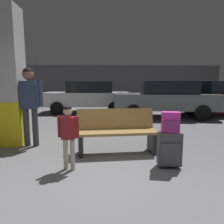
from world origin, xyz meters
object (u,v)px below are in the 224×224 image
object	(u,v)px
suitcase	(169,149)
bench	(117,131)
parked_car_near	(165,98)
adult	(29,98)
backpack_bright	(171,122)
structural_pillar	(9,78)
parked_car_far	(88,96)
child	(68,131)
parked_car_side	(223,97)

from	to	relation	value
suitcase	bench	bearing A→B (deg)	137.15
suitcase	parked_car_near	bearing A→B (deg)	73.66
adult	parked_car_near	xyz separation A→B (m)	(4.23, 3.81, -0.27)
backpack_bright	structural_pillar	bearing A→B (deg)	155.75
suitcase	parked_car_far	world-z (taller)	parked_car_far
child	bench	bearing A→B (deg)	44.07
child	parked_car_near	distance (m)	6.01
adult	parked_car_far	world-z (taller)	adult
structural_pillar	bench	bearing A→B (deg)	-15.76
parked_car_side	parked_car_far	bearing A→B (deg)	171.37
suitcase	child	xyz separation A→B (m)	(-1.66, -0.02, 0.33)
parked_car_near	backpack_bright	bearing A→B (deg)	-106.35
structural_pillar	bench	world-z (taller)	structural_pillar
parked_car_near	parked_car_side	xyz separation A→B (m)	(2.85, 0.61, 0.00)
adult	parked_car_side	world-z (taller)	adult
bench	backpack_bright	xyz separation A→B (m)	(0.84, -0.78, 0.33)
suitcase	child	bearing A→B (deg)	-179.21
child	parked_car_far	bearing A→B (deg)	91.80
bench	parked_car_side	size ratio (longest dim) A/B	0.38
suitcase	parked_car_near	world-z (taller)	parked_car_near
parked_car_far	structural_pillar	bearing A→B (deg)	-104.51
suitcase	backpack_bright	world-z (taller)	backpack_bright
structural_pillar	suitcase	xyz separation A→B (m)	(3.22, -1.45, -1.21)
structural_pillar	parked_car_near	distance (m)	5.99
bench	parked_car_far	bearing A→B (deg)	100.03
parked_car_side	parked_car_far	distance (m)	6.29
structural_pillar	child	distance (m)	2.31
parked_car_near	child	bearing A→B (deg)	-121.71
adult	parked_car_side	distance (m)	8.35
structural_pillar	adult	world-z (taller)	structural_pillar
suitcase	structural_pillar	bearing A→B (deg)	155.76
child	adult	distance (m)	1.73
parked_car_side	adult	bearing A→B (deg)	-147.99
parked_car_near	parked_car_side	size ratio (longest dim) A/B	1.00
backpack_bright	parked_car_near	world-z (taller)	parked_car_near
bench	child	world-z (taller)	child
structural_pillar	parked_car_near	xyz separation A→B (m)	(4.71, 3.64, -0.72)
suitcase	parked_car_far	size ratio (longest dim) A/B	0.15
adult	child	bearing A→B (deg)	-50.43
backpack_bright	child	xyz separation A→B (m)	(-1.66, -0.02, -0.12)
parked_car_near	parked_car_far	xyz separation A→B (m)	(-3.37, 1.55, 0.00)
suitcase	parked_car_side	bearing A→B (deg)	52.70
backpack_bright	parked_car_far	world-z (taller)	parked_car_far
bench	adult	bearing A→B (deg)	165.38
backpack_bright	parked_car_near	xyz separation A→B (m)	(1.49, 5.09, 0.03)
parked_car_far	adult	bearing A→B (deg)	-99.11
bench	parked_car_side	bearing A→B (deg)	43.53
suitcase	adult	xyz separation A→B (m)	(-2.74, 1.27, 0.76)
adult	suitcase	bearing A→B (deg)	-24.95
bench	adult	distance (m)	2.06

